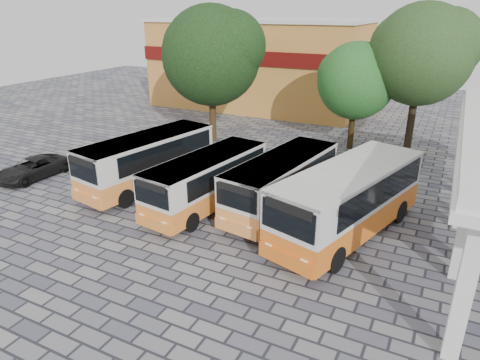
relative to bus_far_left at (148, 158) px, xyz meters
The scene contains 10 objects.
ground 8.58m from the bus_far_left, 26.01° to the right, with size 90.00×90.00×0.00m, color #4E4E5C.
shophouse_block 22.70m from the bus_far_left, 98.76° to the left, with size 20.40×10.40×8.30m.
bus_far_left is the anchor object (origin of this frame).
bus_centre_left 4.28m from the bus_far_left, 11.29° to the right, with size 3.24×7.56×2.63m.
bus_centre_right 7.61m from the bus_far_left, ahead, with size 3.36×7.79×2.71m.
bus_far_right 11.04m from the bus_far_left, ahead, with size 4.91×9.10×3.10m.
tree_left 10.53m from the bus_far_left, 97.68° to the left, with size 7.26×6.91×9.59m.
tree_middle 14.97m from the bus_far_left, 55.39° to the left, with size 5.39×5.13×7.27m.
tree_right 18.17m from the bus_far_left, 46.33° to the left, with size 6.68×6.36×9.68m.
parked_car 7.24m from the bus_far_left, 163.84° to the right, with size 1.96×4.25×1.18m, color black.
Camera 1 is at (6.77, -13.64, 9.23)m, focal length 32.00 mm.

